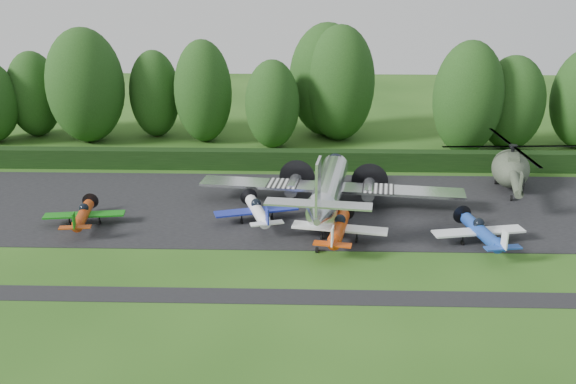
{
  "coord_description": "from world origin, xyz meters",
  "views": [
    {
      "loc": [
        1.0,
        -42.69,
        20.59
      ],
      "look_at": [
        -0.41,
        7.05,
        2.5
      ],
      "focal_mm": 40.0,
      "sensor_mm": 36.0,
      "label": 1
    }
  ],
  "objects_px": {
    "light_plane_orange": "(339,228)",
    "helicopter": "(511,166)",
    "transport_plane": "(329,188)",
    "light_plane_blue": "(482,232)",
    "light_plane_red": "(83,215)",
    "light_plane_white": "(258,211)"
  },
  "relations": [
    {
      "from": "helicopter",
      "to": "light_plane_white",
      "type": "bearing_deg",
      "value": -170.48
    },
    {
      "from": "transport_plane",
      "to": "light_plane_red",
      "type": "xyz_separation_m",
      "value": [
        -20.11,
        -4.06,
        -1.04
      ]
    },
    {
      "from": "helicopter",
      "to": "light_plane_red",
      "type": "bearing_deg",
      "value": -176.67
    },
    {
      "from": "light_plane_red",
      "to": "light_plane_white",
      "type": "relative_size",
      "value": 0.93
    },
    {
      "from": "light_plane_white",
      "to": "light_plane_orange",
      "type": "relative_size",
      "value": 0.94
    },
    {
      "from": "transport_plane",
      "to": "light_plane_blue",
      "type": "xyz_separation_m",
      "value": [
        11.37,
        -6.86,
        -0.93
      ]
    },
    {
      "from": "light_plane_orange",
      "to": "helicopter",
      "type": "bearing_deg",
      "value": 27.15
    },
    {
      "from": "light_plane_blue",
      "to": "light_plane_orange",
      "type": "bearing_deg",
      "value": -170.69
    },
    {
      "from": "light_plane_red",
      "to": "light_plane_blue",
      "type": "xyz_separation_m",
      "value": [
        31.48,
        -2.8,
        0.11
      ]
    },
    {
      "from": "transport_plane",
      "to": "light_plane_orange",
      "type": "distance_m",
      "value": 6.69
    },
    {
      "from": "light_plane_white",
      "to": "transport_plane",
      "type": "bearing_deg",
      "value": 43.27
    },
    {
      "from": "transport_plane",
      "to": "light_plane_red",
      "type": "relative_size",
      "value": 3.41
    },
    {
      "from": "transport_plane",
      "to": "helicopter",
      "type": "height_order",
      "value": "transport_plane"
    },
    {
      "from": "light_plane_white",
      "to": "light_plane_blue",
      "type": "relative_size",
      "value": 0.97
    },
    {
      "from": "transport_plane",
      "to": "light_plane_blue",
      "type": "relative_size",
      "value": 3.08
    },
    {
      "from": "light_plane_orange",
      "to": "light_plane_red",
      "type": "bearing_deg",
      "value": 162.67
    },
    {
      "from": "light_plane_red",
      "to": "light_plane_orange",
      "type": "relative_size",
      "value": 0.87
    },
    {
      "from": "light_plane_orange",
      "to": "helicopter",
      "type": "distance_m",
      "value": 21.19
    },
    {
      "from": "light_plane_red",
      "to": "light_plane_orange",
      "type": "bearing_deg",
      "value": 0.71
    },
    {
      "from": "transport_plane",
      "to": "light_plane_white",
      "type": "distance_m",
      "value": 6.72
    },
    {
      "from": "light_plane_orange",
      "to": "transport_plane",
      "type": "bearing_deg",
      "value": 84.44
    },
    {
      "from": "light_plane_red",
      "to": "light_plane_orange",
      "type": "height_order",
      "value": "light_plane_orange"
    }
  ]
}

